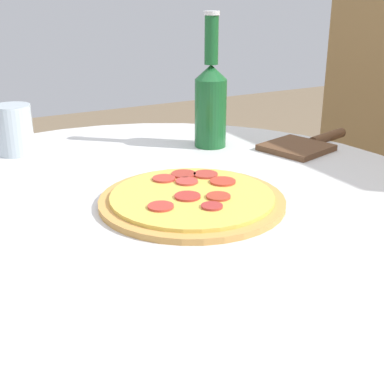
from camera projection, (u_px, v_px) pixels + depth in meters
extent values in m
cylinder|color=silver|center=(150.00, 207.00, 0.86)|extent=(1.03, 1.03, 0.02)
cylinder|color=#C68E47|center=(192.00, 201.00, 0.84)|extent=(0.29, 0.29, 0.01)
cylinder|color=#E0BC4C|center=(192.00, 196.00, 0.84)|extent=(0.26, 0.26, 0.01)
cylinder|color=#BA372E|center=(161.00, 206.00, 0.79)|extent=(0.04, 0.04, 0.00)
cylinder|color=#AF3928|center=(218.00, 196.00, 0.82)|extent=(0.04, 0.04, 0.00)
cylinder|color=#AC382E|center=(206.00, 174.00, 0.92)|extent=(0.04, 0.04, 0.00)
cylinder|color=#B6392E|center=(164.00, 179.00, 0.90)|extent=(0.04, 0.04, 0.00)
cylinder|color=#B93D35|center=(187.00, 181.00, 0.89)|extent=(0.04, 0.04, 0.00)
cylinder|color=#AD312A|center=(187.00, 196.00, 0.82)|extent=(0.04, 0.04, 0.00)
cylinder|color=#A7302D|center=(212.00, 206.00, 0.79)|extent=(0.03, 0.03, 0.00)
cylinder|color=#A5342A|center=(184.00, 174.00, 0.92)|extent=(0.04, 0.04, 0.00)
cylinder|color=#B93828|center=(223.00, 181.00, 0.89)|extent=(0.04, 0.04, 0.00)
cylinder|color=#195628|center=(211.00, 113.00, 1.12)|extent=(0.07, 0.07, 0.14)
cone|color=#195628|center=(211.00, 72.00, 1.09)|extent=(0.07, 0.07, 0.03)
cylinder|color=#195628|center=(211.00, 40.00, 1.07)|extent=(0.03, 0.03, 0.10)
cylinder|color=silver|center=(212.00, 13.00, 1.05)|extent=(0.03, 0.03, 0.01)
cube|color=brown|center=(296.00, 148.00, 1.11)|extent=(0.15, 0.15, 0.01)
cylinder|color=brown|center=(328.00, 137.00, 1.19)|extent=(0.05, 0.12, 0.02)
cylinder|color=#ADBCC6|center=(14.00, 130.00, 1.08)|extent=(0.08, 0.08, 0.10)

